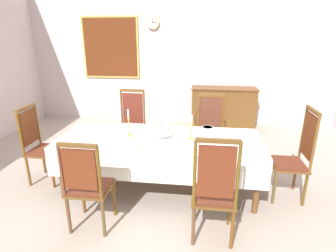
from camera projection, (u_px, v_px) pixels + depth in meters
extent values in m
cube|color=#AEA093|center=(158.00, 195.00, 3.62)|extent=(7.06, 6.47, 0.04)
cube|color=silver|center=(181.00, 49.00, 6.14)|extent=(7.06, 0.08, 3.40)
cylinder|color=brown|center=(61.00, 173.00, 3.43)|extent=(0.07, 0.07, 0.71)
cylinder|color=brown|center=(257.00, 186.00, 3.14)|extent=(0.07, 0.07, 0.71)
cylinder|color=brown|center=(87.00, 148.00, 4.20)|extent=(0.07, 0.07, 0.71)
cylinder|color=brown|center=(247.00, 156.00, 3.90)|extent=(0.07, 0.07, 0.71)
cube|color=brown|center=(160.00, 143.00, 3.56)|extent=(2.49, 0.90, 0.08)
cube|color=brown|center=(160.00, 139.00, 3.55)|extent=(2.61, 1.02, 0.03)
cube|color=white|center=(160.00, 138.00, 3.54)|extent=(2.63, 1.04, 0.00)
cube|color=white|center=(153.00, 169.00, 3.12)|extent=(2.63, 0.00, 0.37)
cube|color=white|center=(165.00, 137.00, 4.08)|extent=(2.63, 0.00, 0.37)
cube|color=white|center=(67.00, 146.00, 3.76)|extent=(0.00, 1.04, 0.37)
cube|color=white|center=(261.00, 156.00, 3.44)|extent=(0.00, 1.04, 0.37)
cylinder|color=brown|center=(83.00, 196.00, 3.18)|extent=(0.04, 0.04, 0.44)
cylinder|color=brown|center=(114.00, 199.00, 3.13)|extent=(0.04, 0.04, 0.44)
cylinder|color=brown|center=(69.00, 216.00, 2.84)|extent=(0.04, 0.04, 0.44)
cylinder|color=brown|center=(103.00, 218.00, 2.80)|extent=(0.04, 0.04, 0.44)
cube|color=brown|center=(91.00, 188.00, 2.91)|extent=(0.44, 0.42, 0.03)
cube|color=brown|center=(90.00, 186.00, 2.90)|extent=(0.40, 0.38, 0.02)
cylinder|color=brown|center=(61.00, 171.00, 2.66)|extent=(0.03, 0.03, 0.57)
cylinder|color=brown|center=(99.00, 173.00, 2.61)|extent=(0.03, 0.03, 0.57)
cube|color=maroon|center=(80.00, 170.00, 2.63)|extent=(0.34, 0.02, 0.43)
cube|color=brown|center=(77.00, 145.00, 2.55)|extent=(0.40, 0.04, 0.04)
cylinder|color=brown|center=(140.00, 152.00, 4.39)|extent=(0.04, 0.04, 0.44)
cylinder|color=brown|center=(117.00, 150.00, 4.44)|extent=(0.04, 0.04, 0.44)
cylinder|color=brown|center=(145.00, 143.00, 4.73)|extent=(0.04, 0.04, 0.44)
cylinder|color=brown|center=(124.00, 142.00, 4.77)|extent=(0.04, 0.04, 0.44)
cube|color=brown|center=(131.00, 134.00, 4.51)|extent=(0.44, 0.42, 0.03)
cube|color=brown|center=(131.00, 132.00, 4.50)|extent=(0.40, 0.38, 0.02)
cylinder|color=brown|center=(144.00, 111.00, 4.55)|extent=(0.03, 0.03, 0.68)
cylinder|color=brown|center=(122.00, 110.00, 4.59)|extent=(0.03, 0.03, 0.68)
cube|color=maroon|center=(133.00, 108.00, 4.56)|extent=(0.34, 0.02, 0.52)
cube|color=brown|center=(132.00, 91.00, 4.46)|extent=(0.40, 0.04, 0.04)
cylinder|color=brown|center=(195.00, 205.00, 3.02)|extent=(0.04, 0.04, 0.44)
cylinder|color=brown|center=(229.00, 207.00, 2.98)|extent=(0.04, 0.04, 0.44)
cylinder|color=brown|center=(193.00, 226.00, 2.68)|extent=(0.04, 0.04, 0.44)
cylinder|color=brown|center=(232.00, 230.00, 2.64)|extent=(0.04, 0.04, 0.44)
cube|color=brown|center=(213.00, 197.00, 2.75)|extent=(0.44, 0.42, 0.03)
cube|color=brown|center=(213.00, 195.00, 2.75)|extent=(0.40, 0.38, 0.02)
cylinder|color=brown|center=(195.00, 174.00, 2.49)|extent=(0.03, 0.03, 0.68)
cylinder|color=brown|center=(238.00, 177.00, 2.44)|extent=(0.03, 0.03, 0.68)
cube|color=maroon|center=(216.00, 172.00, 2.45)|extent=(0.34, 0.02, 0.52)
cube|color=brown|center=(218.00, 141.00, 2.35)|extent=(0.40, 0.04, 0.04)
cylinder|color=brown|center=(222.00, 156.00, 4.23)|extent=(0.04, 0.04, 0.44)
cylinder|color=brown|center=(198.00, 155.00, 4.28)|extent=(0.04, 0.04, 0.44)
cylinder|color=brown|center=(221.00, 147.00, 4.57)|extent=(0.04, 0.04, 0.44)
cylinder|color=brown|center=(198.00, 146.00, 4.62)|extent=(0.04, 0.04, 0.44)
cube|color=brown|center=(210.00, 137.00, 4.35)|extent=(0.44, 0.42, 0.03)
cube|color=brown|center=(210.00, 136.00, 4.34)|extent=(0.40, 0.38, 0.02)
cylinder|color=brown|center=(223.00, 115.00, 4.40)|extent=(0.03, 0.03, 0.64)
cylinder|color=brown|center=(199.00, 114.00, 4.44)|extent=(0.03, 0.03, 0.64)
cube|color=brown|center=(211.00, 112.00, 4.41)|extent=(0.34, 0.02, 0.49)
cube|color=brown|center=(212.00, 95.00, 4.32)|extent=(0.40, 0.04, 0.04)
cylinder|color=brown|center=(66.00, 161.00, 4.06)|extent=(0.04, 0.04, 0.44)
cylinder|color=brown|center=(53.00, 173.00, 3.71)|extent=(0.04, 0.04, 0.44)
cylinder|color=brown|center=(44.00, 160.00, 4.11)|extent=(0.04, 0.04, 0.44)
cylinder|color=brown|center=(28.00, 171.00, 3.75)|extent=(0.04, 0.04, 0.44)
cube|color=brown|center=(45.00, 151.00, 3.83)|extent=(0.42, 0.44, 0.03)
cube|color=brown|center=(45.00, 150.00, 3.82)|extent=(0.38, 0.40, 0.02)
cylinder|color=brown|center=(37.00, 125.00, 3.94)|extent=(0.03, 0.03, 0.61)
cylinder|color=brown|center=(20.00, 134.00, 3.57)|extent=(0.03, 0.03, 0.61)
cube|color=brown|center=(29.00, 127.00, 3.74)|extent=(0.02, 0.34, 0.47)
cube|color=brown|center=(26.00, 108.00, 3.65)|extent=(0.04, 0.40, 0.04)
cylinder|color=brown|center=(274.00, 188.00, 3.35)|extent=(0.04, 0.04, 0.44)
cylinder|color=brown|center=(268.00, 173.00, 3.71)|extent=(0.04, 0.04, 0.44)
cylinder|color=brown|center=(305.00, 190.00, 3.31)|extent=(0.04, 0.04, 0.44)
cylinder|color=brown|center=(295.00, 175.00, 3.67)|extent=(0.04, 0.04, 0.44)
cube|color=brown|center=(288.00, 165.00, 3.43)|extent=(0.42, 0.44, 0.03)
cube|color=brown|center=(288.00, 163.00, 3.43)|extent=(0.38, 0.40, 0.02)
cylinder|color=brown|center=(314.00, 145.00, 3.11)|extent=(0.03, 0.03, 0.71)
cylinder|color=brown|center=(303.00, 133.00, 3.48)|extent=(0.03, 0.03, 0.71)
cube|color=#652F15|center=(309.00, 136.00, 3.28)|extent=(0.02, 0.34, 0.54)
cube|color=brown|center=(313.00, 111.00, 3.18)|extent=(0.04, 0.40, 0.04)
cylinder|color=white|center=(161.00, 137.00, 3.54)|extent=(0.15, 0.15, 0.02)
ellipsoid|color=white|center=(161.00, 132.00, 3.51)|extent=(0.27, 0.27, 0.12)
ellipsoid|color=white|center=(161.00, 127.00, 3.49)|extent=(0.24, 0.24, 0.09)
sphere|color=#4A6C52|center=(161.00, 123.00, 3.47)|extent=(0.03, 0.03, 0.03)
cylinder|color=gold|center=(129.00, 136.00, 3.59)|extent=(0.07, 0.07, 0.02)
cylinder|color=gold|center=(129.00, 127.00, 3.55)|extent=(0.02, 0.02, 0.24)
cone|color=gold|center=(128.00, 118.00, 3.51)|extent=(0.04, 0.04, 0.02)
cylinder|color=silver|center=(128.00, 113.00, 3.49)|extent=(0.02, 0.02, 0.10)
cylinder|color=gold|center=(191.00, 139.00, 3.49)|extent=(0.07, 0.07, 0.02)
cylinder|color=gold|center=(191.00, 131.00, 3.45)|extent=(0.02, 0.02, 0.19)
cone|color=gold|center=(192.00, 123.00, 3.42)|extent=(0.04, 0.04, 0.02)
cylinder|color=silver|center=(192.00, 119.00, 3.40)|extent=(0.02, 0.02, 0.10)
cylinder|color=white|center=(154.00, 148.00, 3.17)|extent=(0.20, 0.20, 0.04)
cylinder|color=white|center=(154.00, 148.00, 3.17)|extent=(0.16, 0.16, 0.03)
torus|color=#4A6C52|center=(154.00, 147.00, 3.16)|extent=(0.19, 0.19, 0.01)
cylinder|color=white|center=(185.00, 149.00, 3.16)|extent=(0.16, 0.16, 0.03)
cylinder|color=white|center=(185.00, 149.00, 3.16)|extent=(0.13, 0.13, 0.02)
torus|color=#4A6C52|center=(185.00, 148.00, 3.16)|extent=(0.15, 0.15, 0.01)
cylinder|color=white|center=(208.00, 128.00, 3.83)|extent=(0.17, 0.17, 0.04)
cylinder|color=white|center=(208.00, 128.00, 3.83)|extent=(0.14, 0.14, 0.03)
torus|color=#4A6C52|center=(208.00, 127.00, 3.82)|extent=(0.17, 0.17, 0.01)
cube|color=gold|center=(143.00, 150.00, 3.16)|extent=(0.03, 0.14, 0.00)
ellipsoid|color=gold|center=(143.00, 147.00, 3.23)|extent=(0.03, 0.05, 0.01)
cube|color=gold|center=(194.00, 151.00, 3.12)|extent=(0.03, 0.14, 0.00)
ellipsoid|color=gold|center=(195.00, 148.00, 3.19)|extent=(0.03, 0.05, 0.01)
cube|color=brown|center=(223.00, 108.00, 6.13)|extent=(1.40, 0.44, 0.88)
cube|color=brown|center=(224.00, 88.00, 5.98)|extent=(1.44, 0.48, 0.02)
cube|color=brown|center=(238.00, 106.00, 6.30)|extent=(0.59, 0.01, 0.70)
cube|color=brown|center=(207.00, 105.00, 6.38)|extent=(0.59, 0.01, 0.70)
cylinder|color=#D1B251|center=(153.00, 22.00, 5.97)|extent=(0.28, 0.05, 0.28)
cylinder|color=white|center=(153.00, 22.00, 5.94)|extent=(0.25, 0.01, 0.25)
cube|color=black|center=(153.00, 21.00, 5.92)|extent=(0.01, 0.00, 0.07)
cube|color=black|center=(154.00, 22.00, 5.93)|extent=(0.10, 0.00, 0.01)
cube|color=#D1B251|center=(111.00, 48.00, 6.27)|extent=(1.33, 0.04, 1.38)
cube|color=#612B13|center=(110.00, 48.00, 6.25)|extent=(1.25, 0.01, 1.30)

